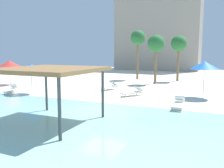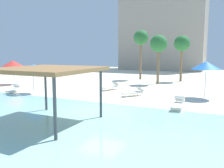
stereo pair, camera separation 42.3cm
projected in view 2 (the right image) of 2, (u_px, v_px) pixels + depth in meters
ground_plane at (102, 109)px, 14.52m from camera, size 80.00×80.00×0.00m
lagoon_water at (43, 135)px, 9.83m from camera, size 44.00×13.50×0.04m
shade_pavilion at (48, 71)px, 11.39m from camera, size 4.42×4.42×2.73m
beach_umbrella_blue_0 at (206, 65)px, 17.81m from camera, size 2.21×2.21×2.80m
beach_umbrella_red_1 at (13, 63)px, 25.64m from camera, size 2.31×2.31×2.61m
beach_umbrella_blue_3 at (33, 67)px, 19.85m from camera, size 2.00×2.00×2.53m
lounge_chair_0 at (112, 86)px, 22.06m from camera, size 1.20×1.99×0.74m
lounge_chair_3 at (178, 104)px, 14.47m from camera, size 0.69×1.92×0.74m
lounge_chair_5 at (134, 92)px, 18.92m from camera, size 1.57×1.90×0.74m
lounge_chair_6 at (14, 89)px, 20.50m from camera, size 1.36×1.97×0.74m
palm_tree_0 at (182, 44)px, 28.18m from camera, size 1.90×1.90×5.51m
palm_tree_1 at (141, 39)px, 30.32m from camera, size 1.90×1.90×6.34m
palm_tree_2 at (159, 44)px, 25.84m from camera, size 1.90×1.90×5.40m
hotel_block_0 at (164, 32)px, 48.43m from camera, size 16.36×8.98×15.20m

